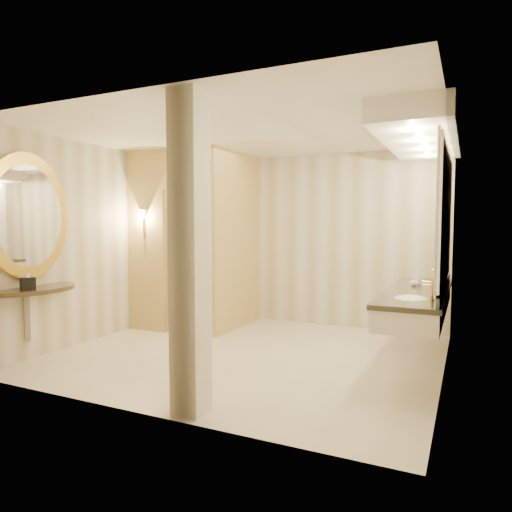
# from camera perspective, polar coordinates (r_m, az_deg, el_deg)

# --- Properties ---
(floor) EXTENTS (4.50, 4.50, 0.00)m
(floor) POSITION_cam_1_polar(r_m,az_deg,el_deg) (5.80, -1.07, -12.09)
(floor) COLOR white
(floor) RESTS_ON ground
(ceiling) EXTENTS (4.50, 4.50, 0.00)m
(ceiling) POSITION_cam_1_polar(r_m,az_deg,el_deg) (5.68, -1.11, 15.10)
(ceiling) COLOR white
(ceiling) RESTS_ON wall_back
(wall_back) EXTENTS (4.50, 0.02, 2.70)m
(wall_back) POSITION_cam_1_polar(r_m,az_deg,el_deg) (7.42, 5.74, 2.00)
(wall_back) COLOR beige
(wall_back) RESTS_ON floor
(wall_front) EXTENTS (4.50, 0.02, 2.70)m
(wall_front) POSITION_cam_1_polar(r_m,az_deg,el_deg) (3.89, -14.21, 0.09)
(wall_front) COLOR beige
(wall_front) RESTS_ON floor
(wall_left) EXTENTS (0.02, 4.00, 2.70)m
(wall_left) POSITION_cam_1_polar(r_m,az_deg,el_deg) (6.87, -18.18, 1.66)
(wall_left) COLOR beige
(wall_left) RESTS_ON floor
(wall_right) EXTENTS (0.02, 4.00, 2.70)m
(wall_right) POSITION_cam_1_polar(r_m,az_deg,el_deg) (5.01, 22.67, 0.75)
(wall_right) COLOR beige
(wall_right) RESTS_ON floor
(toilet_closet) EXTENTS (1.50, 1.55, 2.70)m
(toilet_closet) POSITION_cam_1_polar(r_m,az_deg,el_deg) (6.96, -5.76, 2.16)
(toilet_closet) COLOR #E8D879
(toilet_closet) RESTS_ON floor
(wall_sconce) EXTENTS (0.14, 0.14, 0.42)m
(wall_sconce) POSITION_cam_1_polar(r_m,az_deg,el_deg) (6.98, -13.87, 4.91)
(wall_sconce) COLOR gold
(wall_sconce) RESTS_ON toilet_closet
(vanity) EXTENTS (0.75, 2.59, 2.09)m
(vanity) POSITION_cam_1_polar(r_m,az_deg,el_deg) (5.38, 20.03, 3.99)
(vanity) COLOR silver
(vanity) RESTS_ON floor
(console_shelf) EXTENTS (1.13, 1.13, 2.02)m
(console_shelf) POSITION_cam_1_polar(r_m,az_deg,el_deg) (5.95, -26.68, 1.12)
(console_shelf) COLOR black
(console_shelf) RESTS_ON floor
(pillar) EXTENTS (0.26, 0.26, 2.70)m
(pillar) POSITION_cam_1_polar(r_m,az_deg,el_deg) (3.84, -8.27, 0.13)
(pillar) COLOR silver
(pillar) RESTS_ON floor
(tissue_box) EXTENTS (0.18, 0.18, 0.14)m
(tissue_box) POSITION_cam_1_polar(r_m,az_deg,el_deg) (5.72, -26.64, -3.08)
(tissue_box) COLOR black
(tissue_box) RESTS_ON console_shelf
(toilet) EXTENTS (0.61, 0.85, 0.78)m
(toilet) POSITION_cam_1_polar(r_m,az_deg,el_deg) (7.75, -5.53, -5.05)
(toilet) COLOR white
(toilet) RESTS_ON floor
(soap_bottle_a) EXTENTS (0.07, 0.07, 0.14)m
(soap_bottle_a) POSITION_cam_1_polar(r_m,az_deg,el_deg) (5.86, 19.43, -2.69)
(soap_bottle_a) COLOR beige
(soap_bottle_a) RESTS_ON vanity
(soap_bottle_b) EXTENTS (0.09, 0.09, 0.10)m
(soap_bottle_b) POSITION_cam_1_polar(r_m,az_deg,el_deg) (5.69, 19.12, -3.09)
(soap_bottle_b) COLOR silver
(soap_bottle_b) RESTS_ON vanity
(soap_bottle_c) EXTENTS (0.10, 0.10, 0.22)m
(soap_bottle_c) POSITION_cam_1_polar(r_m,az_deg,el_deg) (5.82, 19.70, -2.37)
(soap_bottle_c) COLOR #C6B28C
(soap_bottle_c) RESTS_ON vanity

